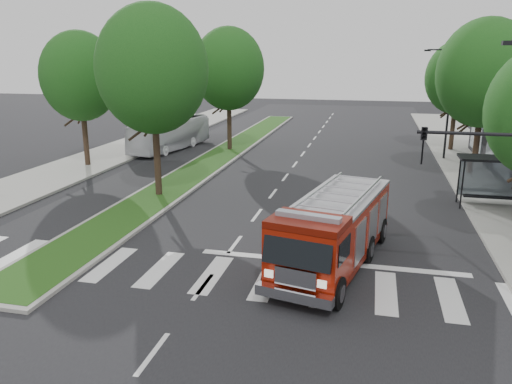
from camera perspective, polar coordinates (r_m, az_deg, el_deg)
ground at (r=20.67m, az=-2.44°, el=-6.02°), size 140.00×140.00×0.00m
sidewalk_right at (r=30.36m, az=26.58°, el=-0.51°), size 5.00×80.00×0.15m
sidewalk_left at (r=35.48m, az=-21.00°, el=2.21°), size 5.00×80.00×0.15m
median at (r=38.93m, az=-3.84°, el=4.31°), size 3.00×50.00×0.15m
bus_shelter at (r=27.87m, az=25.28°, el=2.52°), size 3.20×1.60×2.61m
tree_right_mid at (r=33.13m, az=24.68°, el=12.21°), size 5.60×5.60×9.72m
tree_right_far at (r=43.01m, az=22.07°, el=12.03°), size 5.00×5.00×8.73m
tree_median_near at (r=26.98m, az=-11.76°, el=13.54°), size 5.80×5.80×10.16m
tree_median_far at (r=40.14m, az=-3.15°, el=13.87°), size 5.60×5.60×9.72m
tree_left_mid at (r=36.10m, az=-19.48°, el=12.35°), size 5.20×5.20×9.16m
streetlight_right_far at (r=38.97m, az=21.02°, el=9.89°), size 2.11×0.20×8.00m
fire_engine at (r=18.49m, az=8.89°, el=-4.35°), size 4.11×8.48×2.83m
city_bus at (r=41.67m, az=-9.72°, el=6.57°), size 3.72×9.62×2.62m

